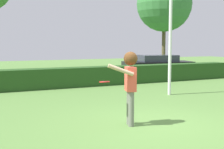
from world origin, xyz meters
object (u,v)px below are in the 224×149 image
maple_tree (164,4)px  frisbee (104,82)px  person (130,79)px  lamppost (171,14)px  parked_car_black (158,64)px

maple_tree → frisbee: bearing=-129.8°
person → lamppost: size_ratio=0.32×
frisbee → person: bearing=-16.2°
person → lamppost: lamppost is taller
person → lamppost: bearing=42.6°
lamppost → maple_tree: 12.86m
frisbee → lamppost: lamppost is taller
frisbee → parked_car_black: (8.09, 9.62, -0.39)m
frisbee → maple_tree: (11.39, 13.68, 3.85)m
person → maple_tree: 17.97m
lamppost → parked_car_black: (3.87, 6.45, -2.38)m
frisbee → lamppost: bearing=36.9°
frisbee → lamppost: size_ratio=0.05×
frisbee → maple_tree: size_ratio=0.04×
frisbee → parked_car_black: parked_car_black is taller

